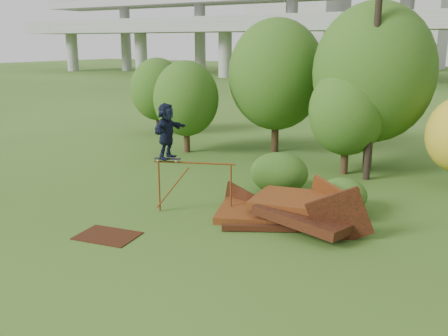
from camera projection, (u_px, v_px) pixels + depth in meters
The scene contains 15 objects.
ground at pixel (212, 236), 15.11m from camera, with size 240.00×240.00×0.00m, color #2D5116.
scrap_pile at pixel (290, 211), 16.11m from camera, with size 5.59×3.32×2.04m.
grind_rail at pixel (194, 176), 16.88m from camera, with size 2.62×1.11×1.80m.
skateboard at pixel (167, 159), 16.89m from camera, with size 0.91×0.56×0.09m.
skater at pixel (167, 131), 16.65m from camera, with size 1.74×0.55×1.88m, color black.
flat_plate at pixel (107, 236), 15.11m from camera, with size 1.79×1.28×0.03m, color #33170B.
tree_0 at pixel (186, 99), 25.98m from camera, with size 3.42×3.42×4.82m.
tree_1 at pixel (277, 75), 25.82m from camera, with size 5.00×5.00×6.95m.
tree_2 at pixel (347, 111), 21.61m from camera, with size 3.36×3.36×4.73m.
tree_3 at pixel (373, 73), 22.16m from camera, with size 5.41×5.41×7.50m.
tree_6 at pixel (158, 89), 31.54m from camera, with size 3.43×3.43×4.79m.
shrub_left at pixel (279, 173), 19.33m from camera, with size 2.28×2.11×1.58m, color #1E4311.
shrub_right at pixel (342, 195), 17.17m from camera, with size 1.70×1.55×1.20m, color #1E4311.
utility_pole at pixel (374, 67), 20.21m from camera, with size 1.40×0.28×9.35m.
building_right at pixel (411, 1), 104.15m from camera, with size 14.00×14.00×28.00m, color #9E9E99.
Camera 1 is at (7.68, -11.88, 5.72)m, focal length 40.00 mm.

